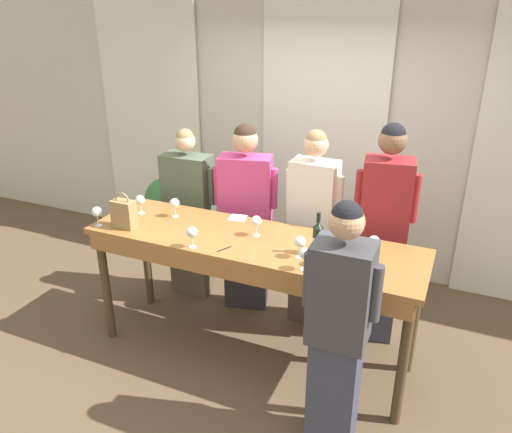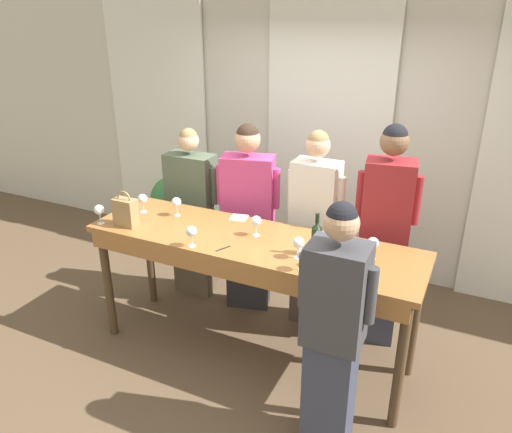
# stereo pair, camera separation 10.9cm
# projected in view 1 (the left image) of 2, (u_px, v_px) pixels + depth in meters

# --- Properties ---
(ground_plane) EXTENTS (18.00, 18.00, 0.00)m
(ground_plane) POSITION_uv_depth(u_px,v_px,m) (252.00, 351.00, 4.10)
(ground_plane) COLOR brown
(wall_back) EXTENTS (12.00, 0.06, 2.80)m
(wall_back) POSITION_uv_depth(u_px,v_px,m) (324.00, 136.00, 5.03)
(wall_back) COLOR beige
(wall_back) RESTS_ON ground_plane
(curtain_panel_left) EXTENTS (1.26, 0.03, 2.69)m
(curtain_panel_left) POSITION_uv_depth(u_px,v_px,m) (152.00, 124.00, 5.75)
(curtain_panel_left) COLOR white
(curtain_panel_left) RESTS_ON ground_plane
(curtain_panel_center) EXTENTS (1.26, 0.03, 2.69)m
(curtain_panel_center) POSITION_uv_depth(u_px,v_px,m) (321.00, 142.00, 5.00)
(curtain_panel_center) COLOR white
(curtain_panel_center) RESTS_ON ground_plane
(tasting_bar) EXTENTS (2.54, 0.72, 1.03)m
(tasting_bar) POSITION_uv_depth(u_px,v_px,m) (251.00, 254.00, 3.71)
(tasting_bar) COLOR #9E6633
(tasting_bar) RESTS_ON ground_plane
(wine_bottle) EXTENTS (0.07, 0.07, 0.31)m
(wine_bottle) POSITION_uv_depth(u_px,v_px,m) (317.00, 238.00, 3.42)
(wine_bottle) COLOR black
(wine_bottle) RESTS_ON tasting_bar
(handbag) EXTENTS (0.18, 0.10, 0.29)m
(handbag) POSITION_uv_depth(u_px,v_px,m) (124.00, 213.00, 3.83)
(handbag) COLOR #997A4C
(handbag) RESTS_ON tasting_bar
(wine_glass_front_left) EXTENTS (0.08, 0.08, 0.16)m
(wine_glass_front_left) POSITION_uv_depth(u_px,v_px,m) (338.00, 260.00, 3.14)
(wine_glass_front_left) COLOR white
(wine_glass_front_left) RESTS_ON tasting_bar
(wine_glass_front_mid) EXTENTS (0.08, 0.08, 0.16)m
(wine_glass_front_mid) POSITION_uv_depth(u_px,v_px,m) (256.00, 221.00, 3.69)
(wine_glass_front_mid) COLOR white
(wine_glass_front_mid) RESTS_ON tasting_bar
(wine_glass_front_right) EXTENTS (0.08, 0.08, 0.16)m
(wine_glass_front_right) POSITION_uv_depth(u_px,v_px,m) (97.00, 212.00, 3.86)
(wine_glass_front_right) COLOR white
(wine_glass_front_right) RESTS_ON tasting_bar
(wine_glass_center_left) EXTENTS (0.08, 0.08, 0.16)m
(wine_glass_center_left) POSITION_uv_depth(u_px,v_px,m) (140.00, 201.00, 4.09)
(wine_glass_center_left) COLOR white
(wine_glass_center_left) RESTS_ON tasting_bar
(wine_glass_center_mid) EXTENTS (0.08, 0.08, 0.16)m
(wine_glass_center_mid) POSITION_uv_depth(u_px,v_px,m) (326.00, 250.00, 3.27)
(wine_glass_center_mid) COLOR white
(wine_glass_center_mid) RESTS_ON tasting_bar
(wine_glass_center_right) EXTENTS (0.08, 0.08, 0.16)m
(wine_glass_center_right) POSITION_uv_depth(u_px,v_px,m) (300.00, 242.00, 3.37)
(wine_glass_center_right) COLOR white
(wine_glass_center_right) RESTS_ON tasting_bar
(wine_glass_back_left) EXTENTS (0.08, 0.08, 0.16)m
(wine_glass_back_left) POSITION_uv_depth(u_px,v_px,m) (192.00, 233.00, 3.51)
(wine_glass_back_left) COLOR white
(wine_glass_back_left) RESTS_ON tasting_bar
(wine_glass_back_mid) EXTENTS (0.08, 0.08, 0.16)m
(wine_glass_back_mid) POSITION_uv_depth(u_px,v_px,m) (374.00, 242.00, 3.38)
(wine_glass_back_mid) COLOR white
(wine_glass_back_mid) RESTS_ON tasting_bar
(wine_glass_back_right) EXTENTS (0.08, 0.08, 0.16)m
(wine_glass_back_right) POSITION_uv_depth(u_px,v_px,m) (305.00, 254.00, 3.22)
(wine_glass_back_right) COLOR white
(wine_glass_back_right) RESTS_ON tasting_bar
(wine_glass_near_host) EXTENTS (0.08, 0.08, 0.16)m
(wine_glass_near_host) POSITION_uv_depth(u_px,v_px,m) (175.00, 204.00, 4.02)
(wine_glass_near_host) COLOR white
(wine_glass_near_host) RESTS_ON tasting_bar
(napkin) EXTENTS (0.16, 0.16, 0.00)m
(napkin) POSITION_uv_depth(u_px,v_px,m) (238.00, 218.00, 4.04)
(napkin) COLOR white
(napkin) RESTS_ON tasting_bar
(pen) EXTENTS (0.06, 0.12, 0.01)m
(pen) POSITION_uv_depth(u_px,v_px,m) (224.00, 249.00, 3.53)
(pen) COLOR black
(pen) RESTS_ON tasting_bar
(guest_olive_jacket) EXTENTS (0.55, 0.24, 1.63)m
(guest_olive_jacket) POSITION_uv_depth(u_px,v_px,m) (189.00, 214.00, 4.64)
(guest_olive_jacket) COLOR brown
(guest_olive_jacket) RESTS_ON ground_plane
(guest_pink_top) EXTENTS (0.56, 0.34, 1.73)m
(guest_pink_top) POSITION_uv_depth(u_px,v_px,m) (246.00, 218.00, 4.40)
(guest_pink_top) COLOR #28282D
(guest_pink_top) RESTS_ON ground_plane
(guest_cream_sweater) EXTENTS (0.49, 0.24, 1.74)m
(guest_cream_sweater) POSITION_uv_depth(u_px,v_px,m) (312.00, 228.00, 4.17)
(guest_cream_sweater) COLOR #473833
(guest_cream_sweater) RESTS_ON ground_plane
(guest_striped_shirt) EXTENTS (0.49, 0.32, 1.84)m
(guest_striped_shirt) POSITION_uv_depth(u_px,v_px,m) (382.00, 234.00, 3.94)
(guest_striped_shirt) COLOR #383D51
(guest_striped_shirt) RESTS_ON ground_plane
(host_pouring) EXTENTS (0.46, 0.27, 1.68)m
(host_pouring) POSITION_uv_depth(u_px,v_px,m) (338.00, 329.00, 2.95)
(host_pouring) COLOR #383D51
(host_pouring) RESTS_ON ground_plane
(potted_plant) EXTENTS (0.40, 0.40, 0.82)m
(potted_plant) POSITION_uv_depth(u_px,v_px,m) (163.00, 210.00, 5.69)
(potted_plant) COLOR #935B3D
(potted_plant) RESTS_ON ground_plane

